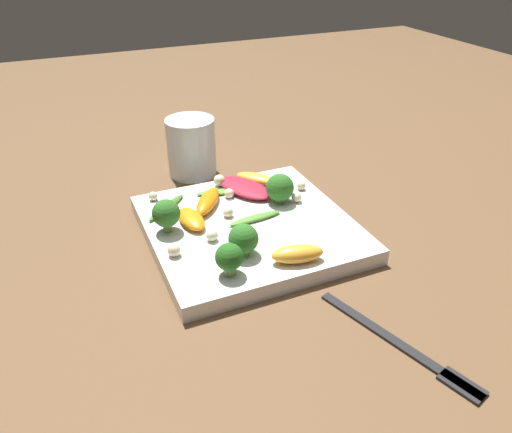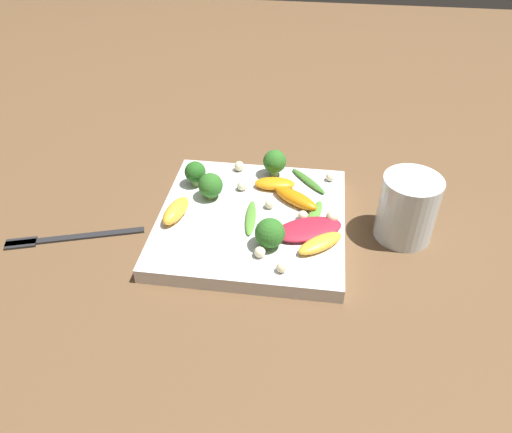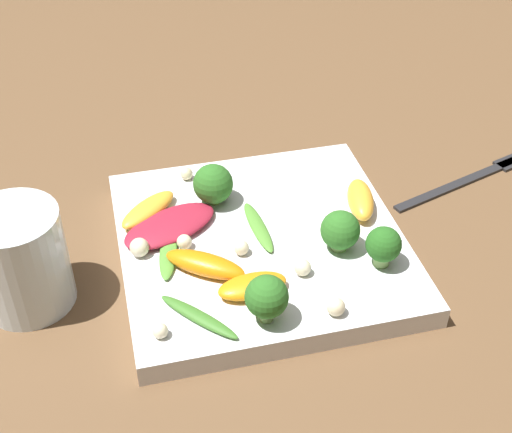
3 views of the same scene
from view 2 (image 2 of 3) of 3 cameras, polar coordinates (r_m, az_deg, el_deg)
The scene contains 24 objects.
ground_plane at distance 0.75m, azimuth -0.49°, elevation -1.17°, with size 2.40×2.40×0.00m, color brown.
plate at distance 0.75m, azimuth -0.49°, elevation -0.51°, with size 0.27×0.27×0.02m.
drinking_glass at distance 0.74m, azimuth 16.93°, elevation 0.92°, with size 0.08×0.08×0.10m.
fork at distance 0.78m, azimuth -21.54°, elevation -2.31°, with size 0.08×0.19×0.01m.
radicchio_leaf_0 at distance 0.71m, azimuth 5.99°, elevation -1.45°, with size 0.09×0.11×0.01m.
orange_segment_0 at distance 0.79m, azimuth 2.14°, elevation 3.77°, with size 0.04×0.07×0.02m.
orange_segment_1 at distance 0.74m, azimuth -9.15°, elevation 0.66°, with size 0.07×0.04×0.02m.
orange_segment_2 at distance 0.69m, azimuth 7.35°, elevation -3.05°, with size 0.07×0.07×0.01m.
orange_segment_3 at distance 0.76m, azimuth 4.55°, elevation 2.09°, with size 0.07×0.08×0.02m.
broccoli_floret_0 at distance 0.77m, azimuth -5.21°, elevation 3.52°, with size 0.04×0.04×0.04m.
broccoli_floret_1 at distance 0.80m, azimuth -6.96°, elevation 5.01°, with size 0.03×0.03×0.04m.
broccoli_floret_2 at distance 0.81m, azimuth 2.14°, elevation 6.26°, with size 0.04×0.04×0.05m.
broccoli_floret_3 at distance 0.67m, azimuth 1.60°, elevation -1.92°, with size 0.04×0.04×0.04m.
arugula_sprig_0 at distance 0.73m, azimuth -0.58°, elevation -0.11°, with size 0.08×0.02×0.01m.
arugula_sprig_1 at distance 0.81m, azimuth 5.99°, elevation 4.07°, with size 0.07×0.06×0.01m.
arugula_sprig_2 at distance 0.74m, azimuth 6.65°, elevation 0.06°, with size 0.08×0.03×0.01m.
macadamia_nut_0 at distance 0.73m, azimuth 8.71°, elevation 0.08°, with size 0.02×0.02×0.02m.
macadamia_nut_1 at distance 0.82m, azimuth 8.47°, elevation 4.49°, with size 0.01×0.01×0.01m.
macadamia_nut_2 at distance 0.79m, azimuth -1.61°, elevation 3.55°, with size 0.02×0.02×0.02m.
macadamia_nut_3 at distance 0.65m, azimuth 2.93°, elevation -5.85°, with size 0.01×0.01×0.01m.
macadamia_nut_4 at distance 0.67m, azimuth 0.44°, elevation -4.09°, with size 0.02×0.02×0.02m.
macadamia_nut_5 at distance 0.73m, azimuth 5.34°, elevation -0.04°, with size 0.01×0.01×0.01m.
macadamia_nut_6 at distance 0.83m, azimuth -1.93°, elevation 5.78°, with size 0.02×0.02×0.02m.
macadamia_nut_7 at distance 0.75m, azimuth 1.57°, elevation 1.46°, with size 0.01×0.01×0.01m.
Camera 2 is at (0.57, 0.08, 0.48)m, focal length 35.00 mm.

